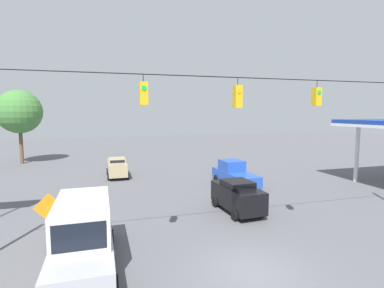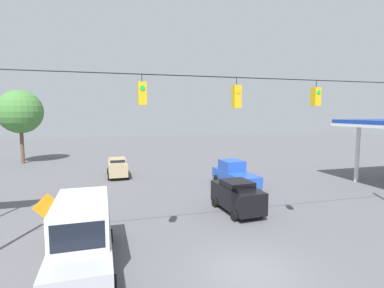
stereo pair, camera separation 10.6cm
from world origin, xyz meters
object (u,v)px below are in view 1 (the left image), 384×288
object	(u,v)px
overhead_signal_span	(236,136)
traffic_cone_nearest	(70,228)
traffic_cone_second	(79,210)
work_zone_sign	(49,212)
sedan_tan_withflow_far	(117,167)
traffic_cone_third	(80,197)
pickup_truck_blue_oncoming_far	(234,174)
sedan_black_crossing_near	(237,196)
box_truck_silver_parked_shoulder	(83,234)
tree_horizon_left	(19,112)

from	to	relation	value
overhead_signal_span	traffic_cone_nearest	distance (m)	9.85
traffic_cone_second	work_zone_sign	bearing A→B (deg)	81.33
sedan_tan_withflow_far	overhead_signal_span	bearing A→B (deg)	103.57
traffic_cone_third	work_zone_sign	world-z (taller)	work_zone_sign
traffic_cone_second	pickup_truck_blue_oncoming_far	bearing A→B (deg)	-159.94
overhead_signal_span	traffic_cone_nearest	world-z (taller)	overhead_signal_span
sedan_tan_withflow_far	pickup_truck_blue_oncoming_far	xyz separation A→B (m)	(-9.69, 6.47, 0.01)
pickup_truck_blue_oncoming_far	sedan_black_crossing_near	xyz separation A→B (m)	(2.76, 6.54, 0.08)
overhead_signal_span	box_truck_silver_parked_shoulder	world-z (taller)	overhead_signal_span
pickup_truck_blue_oncoming_far	tree_horizon_left	distance (m)	27.74
sedan_tan_withflow_far	tree_horizon_left	size ratio (longest dim) A/B	0.50
overhead_signal_span	box_truck_silver_parked_shoulder	size ratio (longest dim) A/B	3.60
sedan_black_crossing_near	traffic_cone_third	xyz separation A→B (m)	(9.80, -5.07, -0.69)
sedan_tan_withflow_far	traffic_cone_third	size ratio (longest dim) A/B	6.26
overhead_signal_span	sedan_tan_withflow_far	bearing A→B (deg)	-76.43
traffic_cone_third	sedan_tan_withflow_far	bearing A→B (deg)	-109.90
box_truck_silver_parked_shoulder	sedan_black_crossing_near	bearing A→B (deg)	-153.71
sedan_tan_withflow_far	tree_horizon_left	bearing A→B (deg)	-45.34
box_truck_silver_parked_shoulder	tree_horizon_left	distance (m)	30.41
traffic_cone_third	pickup_truck_blue_oncoming_far	bearing A→B (deg)	-173.31
box_truck_silver_parked_shoulder	traffic_cone_nearest	bearing A→B (deg)	-75.43
box_truck_silver_parked_shoulder	traffic_cone_second	world-z (taller)	box_truck_silver_parked_shoulder
traffic_cone_nearest	tree_horizon_left	distance (m)	27.04
sedan_black_crossing_near	sedan_tan_withflow_far	bearing A→B (deg)	-61.98
work_zone_sign	box_truck_silver_parked_shoulder	bearing A→B (deg)	137.91
sedan_tan_withflow_far	traffic_cone_nearest	size ratio (longest dim) A/B	6.26
traffic_cone_second	work_zone_sign	world-z (taller)	work_zone_sign
traffic_cone_nearest	work_zone_sign	bearing A→B (deg)	75.66
overhead_signal_span	traffic_cone_third	bearing A→B (deg)	-54.71
overhead_signal_span	work_zone_sign	bearing A→B (deg)	-14.87
pickup_truck_blue_oncoming_far	tree_horizon_left	world-z (taller)	tree_horizon_left
pickup_truck_blue_oncoming_far	box_truck_silver_parked_shoulder	distance (m)	16.08
sedan_tan_withflow_far	tree_horizon_left	world-z (taller)	tree_horizon_left
tree_horizon_left	traffic_cone_second	bearing A→B (deg)	110.49
overhead_signal_span	pickup_truck_blue_oncoming_far	distance (m)	13.59
overhead_signal_span	sedan_tan_withflow_far	size ratio (longest dim) A/B	5.27
traffic_cone_third	tree_horizon_left	bearing A→B (deg)	-66.89
sedan_black_crossing_near	overhead_signal_span	bearing A→B (deg)	64.09
traffic_cone_third	tree_horizon_left	world-z (taller)	tree_horizon_left
box_truck_silver_parked_shoulder	work_zone_sign	distance (m)	2.08
overhead_signal_span	sedan_black_crossing_near	bearing A→B (deg)	-115.91
work_zone_sign	tree_horizon_left	distance (m)	28.64
sedan_tan_withflow_far	sedan_black_crossing_near	distance (m)	14.74
sedan_black_crossing_near	tree_horizon_left	bearing A→B (deg)	-53.40
sedan_black_crossing_near	traffic_cone_second	world-z (taller)	sedan_black_crossing_near
traffic_cone_second	work_zone_sign	size ratio (longest dim) A/B	0.26
pickup_truck_blue_oncoming_far	overhead_signal_span	bearing A→B (deg)	65.76
traffic_cone_third	traffic_cone_second	bearing A→B (deg)	92.48
traffic_cone_second	sedan_tan_withflow_far	bearing A→B (deg)	-103.99
traffic_cone_third	work_zone_sign	xyz separation A→B (m)	(0.65, 8.17, 1.62)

